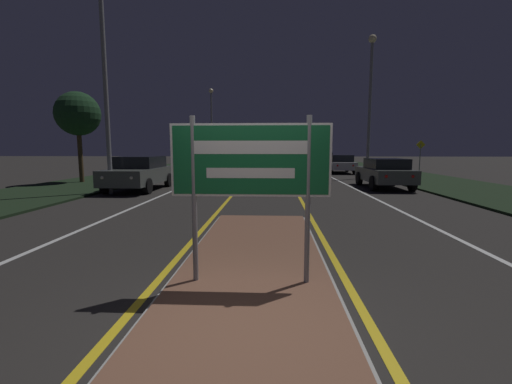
% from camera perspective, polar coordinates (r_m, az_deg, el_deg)
% --- Properties ---
extents(ground_plane, '(160.00, 160.00, 0.00)m').
position_cam_1_polar(ground_plane, '(3.91, -1.96, -21.74)').
color(ground_plane, '#282623').
extents(median_island, '(2.33, 9.29, 0.10)m').
position_cam_1_polar(median_island, '(4.85, -0.89, -15.22)').
color(median_island, '#999993').
rests_on(median_island, ground_plane).
extents(verge_left, '(5.00, 100.00, 0.08)m').
position_cam_1_polar(verge_left, '(25.44, -19.89, 2.64)').
color(verge_left, black).
rests_on(verge_left, ground_plane).
extents(verge_right, '(5.00, 100.00, 0.08)m').
position_cam_1_polar(verge_right, '(25.22, 24.20, 2.40)').
color(verge_right, black).
rests_on(verge_right, ground_plane).
extents(centre_line_yellow_left, '(0.12, 70.00, 0.01)m').
position_cam_1_polar(centre_line_yellow_left, '(28.52, -0.54, 3.45)').
color(centre_line_yellow_left, gold).
rests_on(centre_line_yellow_left, ground_plane).
extents(centre_line_yellow_right, '(0.12, 70.00, 0.01)m').
position_cam_1_polar(centre_line_yellow_right, '(28.49, 4.91, 3.42)').
color(centre_line_yellow_right, gold).
rests_on(centre_line_yellow_right, ground_plane).
extents(lane_line_white_left, '(0.12, 70.00, 0.01)m').
position_cam_1_polar(lane_line_white_left, '(28.82, -6.21, 3.45)').
color(lane_line_white_left, silver).
rests_on(lane_line_white_left, ground_plane).
extents(lane_line_white_right, '(0.12, 70.00, 0.01)m').
position_cam_1_polar(lane_line_white_right, '(28.74, 10.60, 3.36)').
color(lane_line_white_right, silver).
rests_on(lane_line_white_right, ground_plane).
extents(edge_line_white_left, '(0.10, 70.00, 0.01)m').
position_cam_1_polar(edge_line_white_left, '(29.44, -12.00, 3.41)').
color(edge_line_white_left, silver).
rests_on(edge_line_white_left, ground_plane).
extents(edge_line_white_right, '(0.10, 70.00, 0.01)m').
position_cam_1_polar(edge_line_white_right, '(29.30, 16.43, 3.26)').
color(edge_line_white_right, silver).
rests_on(edge_line_white_right, ground_plane).
extents(highway_sign, '(2.10, 0.07, 2.22)m').
position_cam_1_polar(highway_sign, '(4.48, -0.93, 4.16)').
color(highway_sign, gray).
rests_on(highway_sign, median_island).
extents(streetlight_left_near, '(0.52, 0.52, 10.40)m').
position_cam_1_polar(streetlight_left_near, '(16.15, -24.23, 23.43)').
color(streetlight_left_near, gray).
rests_on(streetlight_left_near, ground_plane).
extents(streetlight_left_far, '(0.50, 0.50, 8.48)m').
position_cam_1_polar(streetlight_left_far, '(39.36, -7.44, 12.27)').
color(streetlight_left_far, gray).
rests_on(streetlight_left_far, ground_plane).
extents(streetlight_right_near, '(0.50, 0.50, 8.83)m').
position_cam_1_polar(streetlight_right_near, '(23.41, 18.53, 15.90)').
color(streetlight_right_near, gray).
rests_on(streetlight_right_near, ground_plane).
extents(car_receding_0, '(1.94, 4.15, 1.43)m').
position_cam_1_polar(car_receding_0, '(17.57, 20.63, 3.09)').
color(car_receding_0, '#4C514C').
rests_on(car_receding_0, ground_plane).
extents(car_receding_1, '(1.94, 4.34, 1.41)m').
position_cam_1_polar(car_receding_1, '(27.58, 13.80, 4.64)').
color(car_receding_1, '#B7B7BC').
rests_on(car_receding_1, ground_plane).
extents(car_receding_2, '(2.00, 4.40, 1.43)m').
position_cam_1_polar(car_receding_2, '(38.92, 11.14, 5.45)').
color(car_receding_2, navy).
rests_on(car_receding_2, ground_plane).
extents(car_approaching_0, '(2.03, 4.62, 1.54)m').
position_cam_1_polar(car_approaching_0, '(16.65, -18.84, 3.12)').
color(car_approaching_0, '#4C514C').
rests_on(car_approaching_0, ground_plane).
extents(warning_sign, '(0.60, 0.06, 2.37)m').
position_cam_1_polar(warning_sign, '(25.67, 25.68, 5.68)').
color(warning_sign, gray).
rests_on(warning_sign, verge_right).
extents(roadside_palm_left, '(2.32, 2.32, 4.83)m').
position_cam_1_polar(roadside_palm_left, '(21.04, -27.57, 11.41)').
color(roadside_palm_left, '#4C3823').
rests_on(roadside_palm_left, verge_left).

